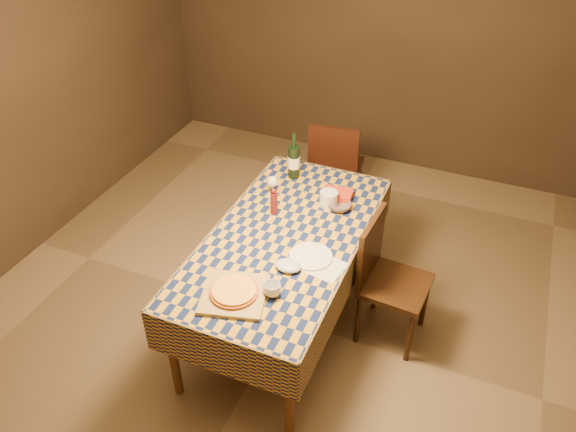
% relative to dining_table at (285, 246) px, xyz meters
% --- Properties ---
extents(room, '(5.00, 5.10, 2.70)m').
position_rel_dining_table_xyz_m(room, '(0.00, 0.00, 0.66)').
color(room, brown).
rests_on(room, ground).
extents(dining_table, '(0.94, 1.84, 0.77)m').
position_rel_dining_table_xyz_m(dining_table, '(0.00, 0.00, 0.00)').
color(dining_table, brown).
rests_on(dining_table, ground).
extents(cutting_board, '(0.44, 0.44, 0.02)m').
position_rel_dining_table_xyz_m(cutting_board, '(-0.05, -0.61, 0.09)').
color(cutting_board, olive).
rests_on(cutting_board, dining_table).
extents(pizza, '(0.29, 0.29, 0.03)m').
position_rel_dining_table_xyz_m(pizza, '(-0.05, -0.61, 0.11)').
color(pizza, '#A5501B').
rests_on(pizza, cutting_board).
extents(pepper_mill, '(0.06, 0.06, 0.20)m').
position_rel_dining_table_xyz_m(pepper_mill, '(-0.17, 0.21, 0.17)').
color(pepper_mill, '#531315').
rests_on(pepper_mill, dining_table).
extents(bowl, '(0.20, 0.20, 0.05)m').
position_rel_dining_table_xyz_m(bowl, '(0.23, 0.42, 0.10)').
color(bowl, '#59434B').
rests_on(bowl, dining_table).
extents(wine_glass, '(0.08, 0.08, 0.16)m').
position_rel_dining_table_xyz_m(wine_glass, '(-0.26, 0.40, 0.19)').
color(wine_glass, silver).
rests_on(wine_glass, dining_table).
extents(wine_bottle, '(0.11, 0.11, 0.35)m').
position_rel_dining_table_xyz_m(wine_bottle, '(-0.22, 0.69, 0.21)').
color(wine_bottle, black).
rests_on(wine_bottle, dining_table).
extents(deli_tub, '(0.15, 0.15, 0.10)m').
position_rel_dining_table_xyz_m(deli_tub, '(0.14, 0.44, 0.13)').
color(deli_tub, silver).
rests_on(deli_tub, dining_table).
extents(takeout_container, '(0.22, 0.16, 0.05)m').
position_rel_dining_table_xyz_m(takeout_container, '(0.17, 0.55, 0.10)').
color(takeout_container, '#B23117').
rests_on(takeout_container, dining_table).
extents(white_plate, '(0.31, 0.31, 0.02)m').
position_rel_dining_table_xyz_m(white_plate, '(0.23, -0.13, 0.08)').
color(white_plate, white).
rests_on(white_plate, dining_table).
extents(tumbler, '(0.14, 0.14, 0.08)m').
position_rel_dining_table_xyz_m(tumbler, '(0.14, -0.52, 0.12)').
color(tumbler, silver).
rests_on(tumbler, dining_table).
extents(flour_patch, '(0.31, 0.26, 0.00)m').
position_rel_dining_table_xyz_m(flour_patch, '(0.31, -0.18, 0.08)').
color(flour_patch, silver).
rests_on(flour_patch, dining_table).
extents(flour_bag, '(0.17, 0.13, 0.05)m').
position_rel_dining_table_xyz_m(flour_bag, '(0.14, -0.28, 0.10)').
color(flour_bag, '#A5B5D3').
rests_on(flour_bag, dining_table).
extents(chair_far, '(0.47, 0.47, 0.93)m').
position_rel_dining_table_xyz_m(chair_far, '(-0.12, 1.37, -0.17)').
color(chair_far, black).
rests_on(chair_far, ground).
extents(chair_right, '(0.45, 0.45, 0.93)m').
position_rel_dining_table_xyz_m(chair_right, '(0.64, 0.18, -0.17)').
color(chair_right, black).
rests_on(chair_right, ground).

